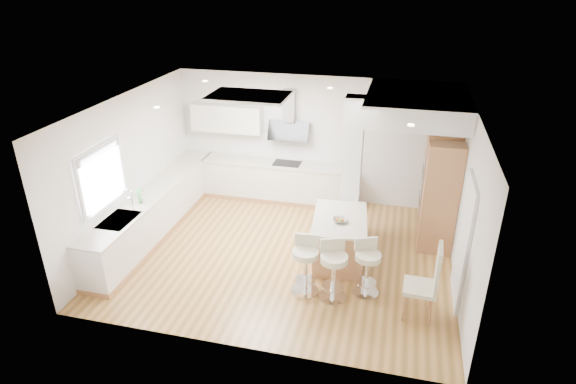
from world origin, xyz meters
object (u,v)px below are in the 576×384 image
(peninsula, at_px, (339,239))
(bar_stool_a, at_px, (306,262))
(bar_stool_b, at_px, (333,267))
(dining_chair, at_px, (429,280))
(bar_stool_c, at_px, (367,265))

(peninsula, bearing_deg, bar_stool_a, -116.05)
(bar_stool_b, height_order, dining_chair, dining_chair)
(bar_stool_b, bearing_deg, bar_stool_a, 151.98)
(bar_stool_c, bearing_deg, bar_stool_a, 168.09)
(peninsula, height_order, bar_stool_c, bar_stool_c)
(peninsula, relative_size, bar_stool_a, 1.49)
(bar_stool_b, xyz_separation_m, dining_chair, (1.43, -0.13, 0.10))
(dining_chair, bearing_deg, peninsula, 142.57)
(peninsula, relative_size, bar_stool_c, 1.55)
(bar_stool_a, bearing_deg, bar_stool_b, -11.21)
(bar_stool_c, distance_m, dining_chair, 1.01)
(bar_stool_b, relative_size, dining_chair, 0.81)
(peninsula, height_order, dining_chair, dining_chair)
(peninsula, height_order, bar_stool_a, bar_stool_a)
(peninsula, bearing_deg, dining_chair, -45.82)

